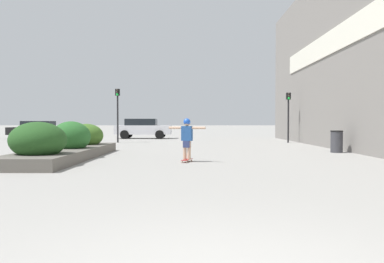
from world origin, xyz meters
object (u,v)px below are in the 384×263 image
(traffic_light_left, at_px, (118,106))
(car_leftmost, at_px, (37,129))
(skateboard, at_px, (187,160))
(trash_bin, at_px, (337,141))
(traffic_light_right, at_px, (288,108))
(car_center_left, at_px, (143,128))
(skateboarder, at_px, (187,135))

(traffic_light_left, bearing_deg, car_leftmost, 141.58)
(skateboard, height_order, trash_bin, trash_bin)
(traffic_light_right, bearing_deg, car_center_left, 149.22)
(skateboard, height_order, car_leftmost, car_leftmost)
(trash_bin, distance_m, car_center_left, 17.67)
(car_leftmost, height_order, traffic_light_left, traffic_light_left)
(car_leftmost, distance_m, traffic_light_right, 20.48)
(car_leftmost, relative_size, traffic_light_left, 1.21)
(skateboarder, relative_size, trash_bin, 1.42)
(car_center_left, xyz_separation_m, traffic_light_left, (-0.85, -6.07, 1.56))
(car_leftmost, height_order, car_center_left, car_center_left)
(skateboarder, height_order, car_leftmost, skateboarder)
(trash_bin, relative_size, car_leftmost, 0.23)
(skateboard, bearing_deg, car_leftmost, 143.27)
(skateboarder, bearing_deg, car_center_left, 120.67)
(skateboarder, xyz_separation_m, trash_bin, (6.61, 3.96, -0.44))
(traffic_light_right, bearing_deg, trash_bin, -88.89)
(car_center_left, bearing_deg, car_leftmost, -92.12)
(skateboard, bearing_deg, trash_bin, 49.27)
(trash_bin, height_order, traffic_light_left, traffic_light_left)
(car_center_left, bearing_deg, traffic_light_left, -7.99)
(traffic_light_left, distance_m, traffic_light_right, 11.28)
(skateboarder, distance_m, car_center_left, 18.54)
(car_center_left, distance_m, traffic_light_right, 12.21)
(skateboard, relative_size, car_center_left, 0.17)
(skateboard, bearing_deg, traffic_light_left, 130.13)
(traffic_light_left, xyz_separation_m, traffic_light_right, (11.27, -0.13, -0.16))
(car_center_left, bearing_deg, skateboarder, 12.36)
(car_leftmost, bearing_deg, skateboarder, -145.04)
(skateboard, xyz_separation_m, car_center_left, (-3.97, 18.11, 0.79))
(traffic_light_left, bearing_deg, trash_bin, -35.24)
(skateboarder, height_order, traffic_light_right, traffic_light_right)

